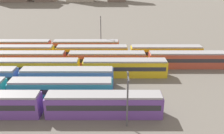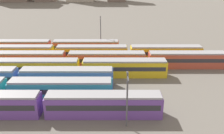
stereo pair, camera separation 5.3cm
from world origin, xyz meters
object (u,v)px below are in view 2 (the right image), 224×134
object	(u,v)px
train_track_4	(107,60)
train_track_6	(18,47)
train_track_5	(55,53)
catenary_pole_1	(101,32)
train_track_3	(37,68)
catenary_pole_0	(127,97)

from	to	relation	value
train_track_4	train_track_6	xyz separation A→B (m)	(-24.85, 10.40, -0.00)
train_track_5	train_track_6	distance (m)	12.61
train_track_6	catenary_pole_1	bearing A→B (deg)	8.15
train_track_4	catenary_pole_1	bearing A→B (deg)	98.28
train_track_4	train_track_3	bearing A→B (deg)	-160.83
train_track_3	catenary_pole_1	distance (m)	23.17
train_track_5	train_track_3	bearing A→B (deg)	-98.74
train_track_5	catenary_pole_0	world-z (taller)	catenary_pole_0
train_track_5	catenary_pole_1	world-z (taller)	catenary_pole_1
train_track_5	train_track_6	world-z (taller)	same
train_track_6	train_track_4	bearing A→B (deg)	-22.71
train_track_4	train_track_5	size ratio (longest dim) A/B	1.25
train_track_3	catenary_pole_1	world-z (taller)	catenary_pole_1
train_track_3	catenary_pole_0	xyz separation A→B (m)	(18.31, -18.59, 2.91)
train_track_4	catenary_pole_0	size ratio (longest dim) A/B	10.91
train_track_5	catenary_pole_0	distance (m)	33.59
train_track_6	catenary_pole_1	xyz separation A→B (m)	(22.86, 3.27, 3.53)
train_track_6	catenary_pole_0	distance (m)	44.42
train_track_3	catenary_pole_0	distance (m)	26.26
catenary_pole_0	catenary_pole_1	bearing A→B (deg)	98.12
catenary_pole_0	catenary_pole_1	size ratio (longest dim) A/B	0.88
catenary_pole_0	train_track_4	bearing A→B (deg)	98.03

